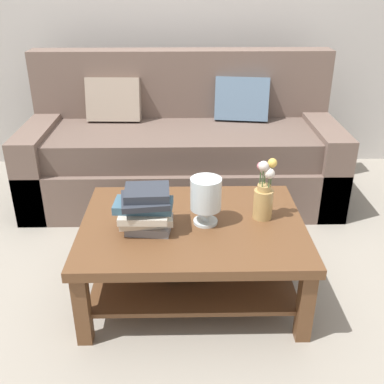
# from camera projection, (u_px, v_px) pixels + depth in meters

# --- Properties ---
(ground_plane) EXTENTS (10.00, 10.00, 0.00)m
(ground_plane) POSITION_uv_depth(u_px,v_px,m) (188.00, 257.00, 2.81)
(ground_plane) COLOR gray
(back_wall) EXTENTS (6.40, 0.12, 2.70)m
(back_wall) POSITION_uv_depth(u_px,v_px,m) (185.00, 3.00, 3.69)
(back_wall) COLOR #BCB7B2
(back_wall) RESTS_ON ground
(couch) EXTENTS (2.27, 0.90, 1.06)m
(couch) POSITION_uv_depth(u_px,v_px,m) (182.00, 150.00, 3.45)
(couch) COLOR brown
(couch) RESTS_ON ground
(coffee_table) EXTENTS (1.14, 0.86, 0.43)m
(coffee_table) POSITION_uv_depth(u_px,v_px,m) (192.00, 242.00, 2.38)
(coffee_table) COLOR brown
(coffee_table) RESTS_ON ground
(book_stack_main) EXTENTS (0.29, 0.24, 0.22)m
(book_stack_main) POSITION_uv_depth(u_px,v_px,m) (146.00, 209.00, 2.23)
(book_stack_main) COLOR slate
(book_stack_main) RESTS_ON coffee_table
(glass_hurricane_vase) EXTENTS (0.16, 0.16, 0.25)m
(glass_hurricane_vase) POSITION_uv_depth(u_px,v_px,m) (206.00, 196.00, 2.26)
(glass_hurricane_vase) COLOR silver
(glass_hurricane_vase) RESTS_ON coffee_table
(flower_pitcher) EXTENTS (0.11, 0.10, 0.33)m
(flower_pitcher) POSITION_uv_depth(u_px,v_px,m) (264.00, 193.00, 2.31)
(flower_pitcher) COLOR tan
(flower_pitcher) RESTS_ON coffee_table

